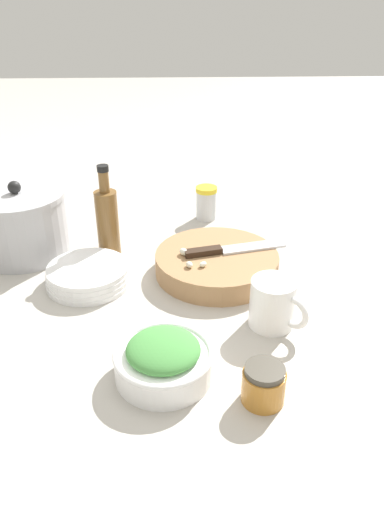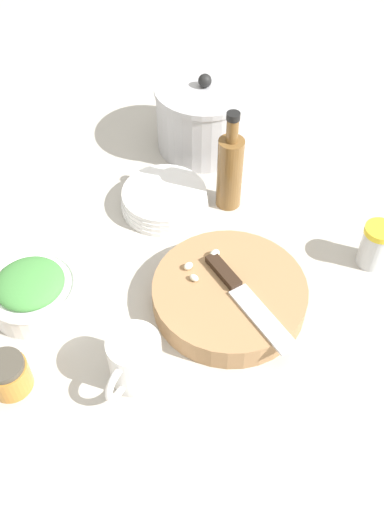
{
  "view_description": "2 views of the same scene",
  "coord_description": "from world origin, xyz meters",
  "px_view_note": "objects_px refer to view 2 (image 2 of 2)",
  "views": [
    {
      "loc": [
        -0.88,
        -0.03,
        0.55
      ],
      "look_at": [
        -0.01,
        -0.06,
        0.07
      ],
      "focal_mm": 35.0,
      "sensor_mm": 36.0,
      "label": 1
    },
    {
      "loc": [
        -0.21,
        -0.66,
        0.79
      ],
      "look_at": [
        -0.01,
        -0.06,
        0.08
      ],
      "focal_mm": 40.0,
      "sensor_mm": 36.0,
      "label": 2
    }
  ],
  "objects_px": {
    "spice_jar": "(375,245)",
    "oil_bottle": "(230,170)",
    "herb_bowl": "(32,290)",
    "garlic_cloves": "(203,262)",
    "plate_stack": "(165,199)",
    "stock_pot": "(204,116)",
    "chef_knife": "(243,295)",
    "coffee_mug": "(134,361)",
    "honey_jar": "(8,375)",
    "cutting_board": "(229,295)"
  },
  "relations": [
    {
      "from": "garlic_cloves",
      "to": "plate_stack",
      "type": "distance_m",
      "value": 0.21
    },
    {
      "from": "garlic_cloves",
      "to": "chef_knife",
      "type": "bearing_deg",
      "value": -65.63
    },
    {
      "from": "spice_jar",
      "to": "oil_bottle",
      "type": "height_order",
      "value": "oil_bottle"
    },
    {
      "from": "chef_knife",
      "to": "plate_stack",
      "type": "bearing_deg",
      "value": -94.48
    },
    {
      "from": "garlic_cloves",
      "to": "stock_pot",
      "type": "height_order",
      "value": "stock_pot"
    },
    {
      "from": "herb_bowl",
      "to": "plate_stack",
      "type": "distance_m",
      "value": 0.32
    },
    {
      "from": "herb_bowl",
      "to": "oil_bottle",
      "type": "bearing_deg",
      "value": 17.62
    },
    {
      "from": "plate_stack",
      "to": "honey_jar",
      "type": "bearing_deg",
      "value": -137.79
    },
    {
      "from": "coffee_mug",
      "to": "plate_stack",
      "type": "relative_size",
      "value": 0.57
    },
    {
      "from": "stock_pot",
      "to": "spice_jar",
      "type": "bearing_deg",
      "value": -68.1
    },
    {
      "from": "stock_pot",
      "to": "garlic_cloves",
      "type": "bearing_deg",
      "value": -109.74
    },
    {
      "from": "honey_jar",
      "to": "spice_jar",
      "type": "bearing_deg",
      "value": 3.96
    },
    {
      "from": "honey_jar",
      "to": "stock_pot",
      "type": "bearing_deg",
      "value": 44.57
    },
    {
      "from": "cutting_board",
      "to": "plate_stack",
      "type": "distance_m",
      "value": 0.27
    },
    {
      "from": "garlic_cloves",
      "to": "stock_pot",
      "type": "relative_size",
      "value": 0.36
    },
    {
      "from": "plate_stack",
      "to": "spice_jar",
      "type": "bearing_deg",
      "value": -39.88
    },
    {
      "from": "chef_knife",
      "to": "coffee_mug",
      "type": "relative_size",
      "value": 2.22
    },
    {
      "from": "garlic_cloves",
      "to": "honey_jar",
      "type": "bearing_deg",
      "value": -164.04
    },
    {
      "from": "garlic_cloves",
      "to": "coffee_mug",
      "type": "distance_m",
      "value": 0.22
    },
    {
      "from": "chef_knife",
      "to": "coffee_mug",
      "type": "xyz_separation_m",
      "value": [
        -0.2,
        -0.06,
        -0.0
      ]
    },
    {
      "from": "cutting_board",
      "to": "herb_bowl",
      "type": "height_order",
      "value": "herb_bowl"
    },
    {
      "from": "herb_bowl",
      "to": "plate_stack",
      "type": "relative_size",
      "value": 0.91
    },
    {
      "from": "plate_stack",
      "to": "stock_pot",
      "type": "height_order",
      "value": "stock_pot"
    },
    {
      "from": "honey_jar",
      "to": "stock_pot",
      "type": "height_order",
      "value": "stock_pot"
    },
    {
      "from": "herb_bowl",
      "to": "stock_pot",
      "type": "xyz_separation_m",
      "value": [
        0.42,
        0.33,
        0.04
      ]
    },
    {
      "from": "garlic_cloves",
      "to": "coffee_mug",
      "type": "height_order",
      "value": "coffee_mug"
    },
    {
      "from": "chef_knife",
      "to": "stock_pot",
      "type": "distance_m",
      "value": 0.47
    },
    {
      "from": "cutting_board",
      "to": "spice_jar",
      "type": "relative_size",
      "value": 2.99
    },
    {
      "from": "chef_knife",
      "to": "herb_bowl",
      "type": "xyz_separation_m",
      "value": [
        -0.33,
        0.13,
        -0.02
      ]
    },
    {
      "from": "coffee_mug",
      "to": "stock_pot",
      "type": "distance_m",
      "value": 0.6
    },
    {
      "from": "chef_knife",
      "to": "stock_pot",
      "type": "relative_size",
      "value": 1.05
    },
    {
      "from": "cutting_board",
      "to": "herb_bowl",
      "type": "distance_m",
      "value": 0.33
    },
    {
      "from": "chef_knife",
      "to": "spice_jar",
      "type": "relative_size",
      "value": 2.54
    },
    {
      "from": "spice_jar",
      "to": "coffee_mug",
      "type": "relative_size",
      "value": 0.87
    },
    {
      "from": "honey_jar",
      "to": "oil_bottle",
      "type": "height_order",
      "value": "oil_bottle"
    },
    {
      "from": "stock_pot",
      "to": "cutting_board",
      "type": "bearing_deg",
      "value": -103.97
    },
    {
      "from": "garlic_cloves",
      "to": "spice_jar",
      "type": "distance_m",
      "value": 0.31
    },
    {
      "from": "plate_stack",
      "to": "honey_jar",
      "type": "distance_m",
      "value": 0.46
    },
    {
      "from": "plate_stack",
      "to": "chef_knife",
      "type": "bearing_deg",
      "value": -81.09
    },
    {
      "from": "spice_jar",
      "to": "honey_jar",
      "type": "bearing_deg",
      "value": -176.04
    },
    {
      "from": "chef_knife",
      "to": "coffee_mug",
      "type": "bearing_deg",
      "value": 3.41
    },
    {
      "from": "chef_knife",
      "to": "coffee_mug",
      "type": "distance_m",
      "value": 0.21
    },
    {
      "from": "herb_bowl",
      "to": "oil_bottle",
      "type": "distance_m",
      "value": 0.43
    },
    {
      "from": "herb_bowl",
      "to": "oil_bottle",
      "type": "height_order",
      "value": "oil_bottle"
    },
    {
      "from": "plate_stack",
      "to": "stock_pot",
      "type": "xyz_separation_m",
      "value": [
        0.14,
        0.17,
        0.05
      ]
    },
    {
      "from": "coffee_mug",
      "to": "stock_pot",
      "type": "height_order",
      "value": "stock_pot"
    },
    {
      "from": "oil_bottle",
      "to": "stock_pot",
      "type": "relative_size",
      "value": 1.01
    },
    {
      "from": "spice_jar",
      "to": "plate_stack",
      "type": "relative_size",
      "value": 0.5
    },
    {
      "from": "garlic_cloves",
      "to": "oil_bottle",
      "type": "xyz_separation_m",
      "value": [
        0.12,
        0.18,
        0.03
      ]
    },
    {
      "from": "coffee_mug",
      "to": "honey_jar",
      "type": "xyz_separation_m",
      "value": [
        -0.19,
        0.05,
        -0.02
      ]
    }
  ]
}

